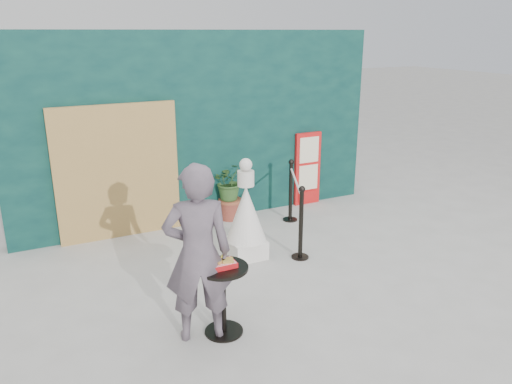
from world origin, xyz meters
name	(u,v)px	position (x,y,z in m)	size (l,w,h in m)	color
ground	(303,304)	(0.00, 0.00, 0.00)	(60.00, 60.00, 0.00)	#ADAAA5
back_wall	(201,128)	(0.00, 3.15, 1.50)	(6.00, 0.30, 3.00)	#092829
bamboo_fence	(118,172)	(-1.40, 2.94, 1.00)	(1.80, 0.08, 2.00)	tan
woman	(198,254)	(-1.27, -0.07, 0.92)	(0.67, 0.44, 1.84)	#61535F
menu_board	(308,169)	(1.90, 2.95, 0.65)	(0.50, 0.07, 1.30)	red
statue	(246,218)	(-0.04, 1.43, 0.57)	(0.55, 0.55, 1.40)	silver
cafe_table	(223,289)	(-1.03, -0.12, 0.50)	(0.52, 0.52, 0.75)	black
food_basket	(222,263)	(-1.03, -0.11, 0.79)	(0.26, 0.19, 0.11)	red
planter	(230,186)	(0.36, 2.87, 0.57)	(0.57, 0.50, 0.98)	brown
stanchion_barrier	(295,206)	(0.91, 1.71, 0.49)	(0.84, 1.54, 1.03)	black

